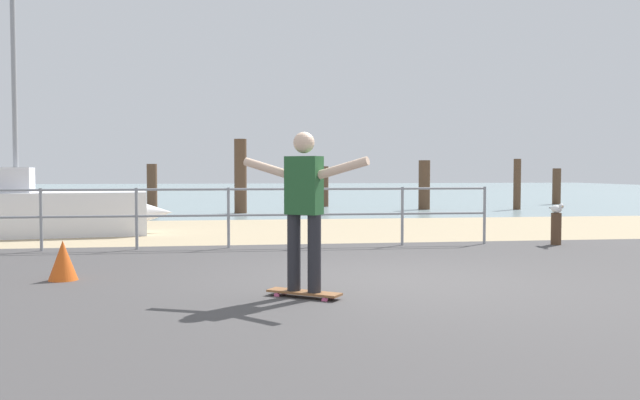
# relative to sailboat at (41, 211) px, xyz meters

# --- Properties ---
(ground_plane) EXTENTS (24.00, 10.00, 0.04)m
(ground_plane) POSITION_rel_sailboat_xyz_m (5.67, -7.27, -0.52)
(ground_plane) COLOR #474444
(ground_plane) RESTS_ON ground
(beach_strip) EXTENTS (24.00, 6.00, 0.04)m
(beach_strip) POSITION_rel_sailboat_xyz_m (5.67, 0.73, -0.52)
(beach_strip) COLOR tan
(beach_strip) RESTS_ON ground
(sea_surface) EXTENTS (72.00, 50.00, 0.04)m
(sea_surface) POSITION_rel_sailboat_xyz_m (5.67, 28.73, -0.52)
(sea_surface) COLOR #849EA3
(sea_surface) RESTS_ON ground
(railing_fence) EXTENTS (10.68, 0.05, 1.05)m
(railing_fence) POSITION_rel_sailboat_xyz_m (2.98, -2.67, 0.17)
(railing_fence) COLOR gray
(railing_fence) RESTS_ON ground
(sailboat) EXTENTS (5.05, 2.03, 4.96)m
(sailboat) POSITION_rel_sailboat_xyz_m (0.00, 0.00, 0.00)
(sailboat) COLOR silver
(sailboat) RESTS_ON ground
(skateboard) EXTENTS (0.77, 0.62, 0.08)m
(skateboard) POSITION_rel_sailboat_xyz_m (4.51, -7.19, -0.45)
(skateboard) COLOR brown
(skateboard) RESTS_ON ground
(skateboarder) EXTENTS (1.24, 0.90, 1.65)m
(skateboarder) POSITION_rel_sailboat_xyz_m (4.51, -7.19, 0.50)
(skateboarder) COLOR #26262B
(skateboarder) RESTS_ON skateboard
(bollard_short) EXTENTS (0.18, 0.18, 0.59)m
(bollard_short) POSITION_rel_sailboat_xyz_m (9.50, -2.99, -0.23)
(bollard_short) COLOR #513826
(bollard_short) RESTS_ON ground
(seagull) EXTENTS (0.16, 0.49, 0.18)m
(seagull) POSITION_rel_sailboat_xyz_m (9.50, -3.01, 0.14)
(seagull) COLOR white
(seagull) RESTS_ON bollard_short
(groyne_post_0) EXTENTS (0.37, 0.37, 1.58)m
(groyne_post_0) POSITION_rel_sailboat_xyz_m (1.03, 10.51, 0.27)
(groyne_post_0) COLOR #513826
(groyne_post_0) RESTS_ON ground
(groyne_post_1) EXTENTS (0.38, 0.38, 2.31)m
(groyne_post_1) POSITION_rel_sailboat_xyz_m (4.13, 6.59, 0.64)
(groyne_post_1) COLOR #513826
(groyne_post_1) RESTS_ON ground
(groyne_post_2) EXTENTS (0.32, 0.32, 1.50)m
(groyne_post_2) POSITION_rel_sailboat_xyz_m (7.24, 9.90, 0.23)
(groyne_post_2) COLOR #513826
(groyne_post_2) RESTS_ON ground
(groyne_post_3) EXTENTS (0.39, 0.39, 1.69)m
(groyne_post_3) POSITION_rel_sailboat_xyz_m (10.35, 7.67, 0.32)
(groyne_post_3) COLOR #513826
(groyne_post_3) RESTS_ON ground
(groyne_post_4) EXTENTS (0.25, 0.25, 1.73)m
(groyne_post_4) POSITION_rel_sailboat_xyz_m (13.45, 7.20, 0.35)
(groyne_post_4) COLOR #513826
(groyne_post_4) RESTS_ON ground
(groyne_post_5) EXTENTS (0.32, 0.32, 1.43)m
(groyne_post_5) POSITION_rel_sailboat_xyz_m (16.56, 10.39, 0.19)
(groyne_post_5) COLOR #513826
(groyne_post_5) RESTS_ON ground
(traffic_cone) EXTENTS (0.36, 0.36, 0.50)m
(traffic_cone) POSITION_rel_sailboat_xyz_m (1.76, -5.72, -0.27)
(traffic_cone) COLOR #E55919
(traffic_cone) RESTS_ON ground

